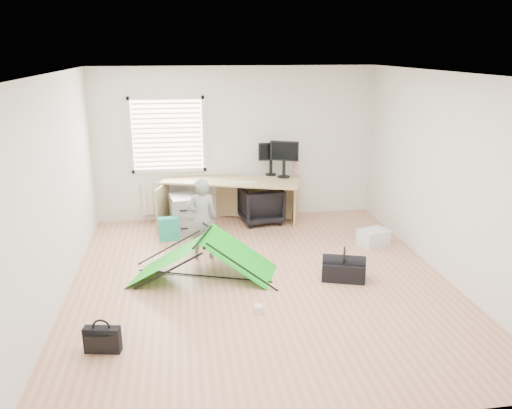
{
  "coord_description": "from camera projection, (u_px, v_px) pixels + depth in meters",
  "views": [
    {
      "loc": [
        -0.97,
        -6.0,
        2.99
      ],
      "look_at": [
        0.0,
        0.4,
        0.95
      ],
      "focal_mm": 35.0,
      "sensor_mm": 36.0,
      "label": 1
    }
  ],
  "objects": [
    {
      "name": "radiator",
      "position": [
        171.0,
        196.0,
        8.91
      ],
      "size": [
        1.0,
        0.12,
        0.6
      ],
      "primitive_type": "cube",
      "color": "silver",
      "rests_on": "back_wall"
    },
    {
      "name": "filing_cabinet",
      "position": [
        184.0,
        214.0,
        8.39
      ],
      "size": [
        0.49,
        0.6,
        0.63
      ],
      "primitive_type": "cube",
      "rotation": [
        0.0,
        0.0,
        0.16
      ],
      "color": "#929697",
      "rests_on": "ground"
    },
    {
      "name": "window",
      "position": [
        168.0,
        135.0,
        8.62
      ],
      "size": [
        1.2,
        0.06,
        1.2
      ],
      "primitive_type": "cube",
      "color": "silver",
      "rests_on": "back_wall"
    },
    {
      "name": "back_wall",
      "position": [
        236.0,
        144.0,
        8.89
      ],
      "size": [
        5.0,
        0.02,
        2.7
      ],
      "primitive_type": "cube",
      "color": "silver",
      "rests_on": "ground"
    },
    {
      "name": "person",
      "position": [
        202.0,
        219.0,
        7.27
      ],
      "size": [
        0.48,
        0.35,
        1.22
      ],
      "primitive_type": "imported",
      "rotation": [
        0.0,
        0.0,
        3.28
      ],
      "color": "gray",
      "rests_on": "ground"
    },
    {
      "name": "monitor_right",
      "position": [
        284.0,
        164.0,
        8.73
      ],
      "size": [
        0.5,
        0.28,
        0.48
      ],
      "primitive_type": "cube",
      "rotation": [
        0.0,
        0.0,
        -0.37
      ],
      "color": "black",
      "rests_on": "desk"
    },
    {
      "name": "duffel_bag",
      "position": [
        343.0,
        271.0,
        6.7
      ],
      "size": [
        0.63,
        0.45,
        0.25
      ],
      "primitive_type": "cube",
      "rotation": [
        0.0,
        0.0,
        -0.31
      ],
      "color": "black",
      "rests_on": "ground"
    },
    {
      "name": "keyboard",
      "position": [
        243.0,
        182.0,
        8.42
      ],
      "size": [
        0.42,
        0.17,
        0.02
      ],
      "primitive_type": "cube",
      "rotation": [
        0.0,
        0.0,
        -0.07
      ],
      "color": "beige",
      "rests_on": "desk"
    },
    {
      "name": "desk",
      "position": [
        232.0,
        202.0,
        8.75
      ],
      "size": [
        2.48,
        1.46,
        0.81
      ],
      "primitive_type": "cube",
      "rotation": [
        0.0,
        0.0,
        -0.32
      ],
      "color": "tan",
      "rests_on": "ground"
    },
    {
      "name": "storage_crate",
      "position": [
        373.0,
        237.0,
        7.88
      ],
      "size": [
        0.53,
        0.45,
        0.25
      ],
      "primitive_type": "cube",
      "rotation": [
        0.0,
        0.0,
        0.35
      ],
      "color": "silver",
      "rests_on": "ground"
    },
    {
      "name": "tote_bag",
      "position": [
        169.0,
        229.0,
        8.06
      ],
      "size": [
        0.33,
        0.16,
        0.38
      ],
      "primitive_type": "cube",
      "rotation": [
        0.0,
        0.0,
        0.04
      ],
      "color": "teal",
      "rests_on": "ground"
    },
    {
      "name": "white_box",
      "position": [
        259.0,
        309.0,
        5.88
      ],
      "size": [
        0.12,
        0.12,
        0.1
      ],
      "primitive_type": "cube",
      "rotation": [
        0.0,
        0.0,
        -0.35
      ],
      "color": "silver",
      "rests_on": "ground"
    },
    {
      "name": "thermos",
      "position": [
        295.0,
        169.0,
        8.86
      ],
      "size": [
        0.09,
        0.09,
        0.25
      ],
      "primitive_type": "cylinder",
      "rotation": [
        0.0,
        0.0,
        0.4
      ],
      "color": "#BF6B75",
      "rests_on": "desk"
    },
    {
      "name": "kite",
      "position": [
        203.0,
        257.0,
        6.72
      ],
      "size": [
        2.07,
        1.43,
        0.59
      ],
      "primitive_type": null,
      "rotation": [
        0.0,
        0.0,
        -0.35
      ],
      "color": "#11B319",
      "rests_on": "ground"
    },
    {
      "name": "office_chair",
      "position": [
        261.0,
        205.0,
        8.86
      ],
      "size": [
        0.78,
        0.8,
        0.65
      ],
      "primitive_type": "imported",
      "rotation": [
        0.0,
        0.0,
        3.27
      ],
      "color": "black",
      "rests_on": "ground"
    },
    {
      "name": "ground",
      "position": [
        260.0,
        281.0,
        6.7
      ],
      "size": [
        5.5,
        5.5,
        0.0
      ],
      "primitive_type": "plane",
      "color": "tan",
      "rests_on": "ground"
    },
    {
      "name": "monitor_left",
      "position": [
        271.0,
        163.0,
        8.89
      ],
      "size": [
        0.46,
        0.12,
        0.43
      ],
      "primitive_type": "cube",
      "rotation": [
        0.0,
        0.0,
        0.05
      ],
      "color": "black",
      "rests_on": "desk"
    },
    {
      "name": "laptop_bag",
      "position": [
        102.0,
        340.0,
        5.1
      ],
      "size": [
        0.39,
        0.18,
        0.28
      ],
      "primitive_type": "cube",
      "rotation": [
        0.0,
        0.0,
        -0.2
      ],
      "color": "black",
      "rests_on": "ground"
    }
  ]
}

